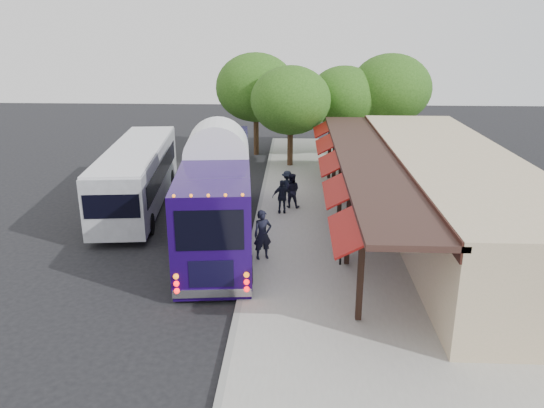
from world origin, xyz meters
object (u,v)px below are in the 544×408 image
(coach_bus, at_px, (218,189))
(ped_d, at_px, (287,186))
(ped_c, at_px, (282,197))
(ped_a, at_px, (263,235))
(ped_b, at_px, (291,190))
(city_bus, at_px, (138,174))
(sign_board, at_px, (341,245))

(coach_bus, bearing_deg, ped_d, 52.57)
(ped_c, bearing_deg, ped_d, -99.33)
(ped_a, bearing_deg, ped_b, 60.49)
(city_bus, height_order, ped_b, city_bus)
(city_bus, bearing_deg, ped_c, -15.43)
(ped_d, bearing_deg, coach_bus, 65.90)
(ped_c, bearing_deg, ped_a, 79.69)
(ped_b, relative_size, ped_c, 1.05)
(ped_b, distance_m, ped_c, 1.00)
(ped_c, distance_m, sign_board, 6.21)
(city_bus, bearing_deg, ped_d, -0.07)
(ped_d, bearing_deg, ped_a, 91.27)
(ped_a, relative_size, ped_d, 1.23)
(ped_a, relative_size, ped_b, 1.12)
(city_bus, distance_m, ped_b, 7.74)
(ped_d, relative_size, sign_board, 1.32)
(coach_bus, distance_m, ped_a, 3.50)
(ped_c, bearing_deg, city_bus, -13.06)
(ped_a, bearing_deg, ped_c, 63.31)
(city_bus, xyz_separation_m, ped_c, (7.28, -1.20, -0.73))
(ped_a, bearing_deg, city_bus, 115.69)
(ped_c, height_order, ped_d, ped_c)
(ped_c, bearing_deg, ped_b, -118.29)
(coach_bus, xyz_separation_m, ped_a, (2.05, -2.65, -1.01))
(ped_a, relative_size, ped_c, 1.18)
(city_bus, relative_size, ped_b, 6.72)
(ped_b, relative_size, ped_d, 1.10)
(ped_a, distance_m, ped_b, 6.29)
(coach_bus, relative_size, ped_a, 6.49)
(ped_b, bearing_deg, coach_bus, 56.03)
(city_bus, bearing_deg, sign_board, -41.98)
(ped_b, relative_size, sign_board, 1.45)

